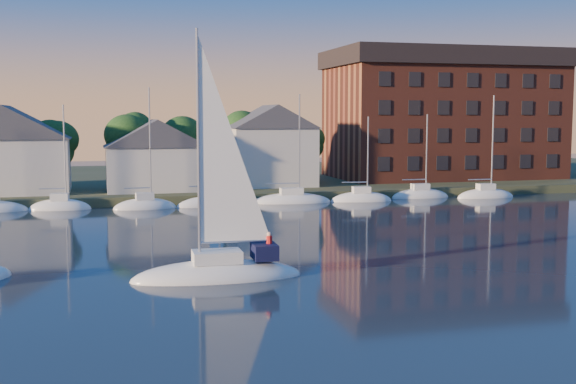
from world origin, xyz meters
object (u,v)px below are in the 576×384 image
object	(u,v)px
condo_block	(443,113)
clubhouse_east	(270,144)
clubhouse_west	(7,148)
clubhouse_centre	(156,154)
hero_sailboat	(220,268)

from	to	relation	value
condo_block	clubhouse_east	bearing A→B (deg)	-167.11
clubhouse_west	clubhouse_centre	xyz separation A→B (m)	(16.00, -1.00, -0.80)
clubhouse_centre	clubhouse_east	world-z (taller)	clubhouse_east
hero_sailboat	clubhouse_east	bearing A→B (deg)	-105.71
hero_sailboat	clubhouse_centre	bearing A→B (deg)	-88.13
clubhouse_centre	hero_sailboat	world-z (taller)	hero_sailboat
clubhouse_centre	condo_block	world-z (taller)	condo_block
clubhouse_east	clubhouse_centre	bearing A→B (deg)	-171.87
clubhouse_east	condo_block	xyz separation A→B (m)	(26.00, 5.95, 3.79)
clubhouse_west	clubhouse_east	size ratio (longest dim) A/B	1.30
condo_block	hero_sailboat	size ratio (longest dim) A/B	2.00
clubhouse_west	condo_block	world-z (taller)	condo_block
clubhouse_west	clubhouse_centre	bearing A→B (deg)	-3.58
clubhouse_west	hero_sailboat	xyz separation A→B (m)	(16.24, -43.30, -5.30)
hero_sailboat	condo_block	bearing A→B (deg)	-126.81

